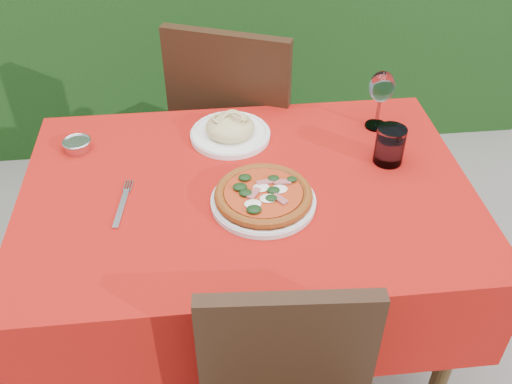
{
  "coord_description": "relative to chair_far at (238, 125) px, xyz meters",
  "views": [
    {
      "loc": [
        -0.11,
        -1.24,
        1.75
      ],
      "look_at": [
        0.02,
        -0.05,
        0.77
      ],
      "focal_mm": 40.0,
      "sensor_mm": 36.0,
      "label": 1
    }
  ],
  "objects": [
    {
      "name": "steel_ramekin",
      "position": [
        -0.51,
        -0.37,
        0.2
      ],
      "size": [
        0.08,
        0.08,
        0.03
      ],
      "primitive_type": "cylinder",
      "color": "silver",
      "rests_on": "dining_table"
    },
    {
      "name": "dining_table",
      "position": [
        -0.02,
        -0.61,
        0.03
      ],
      "size": [
        1.26,
        0.86,
        0.75
      ],
      "color": "#442D16",
      "rests_on": "ground"
    },
    {
      "name": "water_glass",
      "position": [
        0.4,
        -0.53,
        0.24
      ],
      "size": [
        0.09,
        0.09,
        0.11
      ],
      "color": "silver",
      "rests_on": "dining_table"
    },
    {
      "name": "pizza_plate",
      "position": [
        0.02,
        -0.68,
        0.21
      ],
      "size": [
        0.31,
        0.31,
        0.05
      ],
      "rotation": [
        0.0,
        0.0,
        -0.25
      ],
      "color": "silver",
      "rests_on": "dining_table"
    },
    {
      "name": "chair_far",
      "position": [
        0.0,
        0.0,
        0.0
      ],
      "size": [
        0.58,
        0.58,
        0.98
      ],
      "rotation": [
        0.0,
        0.0,
        2.75
      ],
      "color": "black",
      "rests_on": "ground"
    },
    {
      "name": "pasta_plate",
      "position": [
        -0.05,
        -0.35,
        0.21
      ],
      "size": [
        0.25,
        0.25,
        0.07
      ],
      "rotation": [
        0.0,
        0.0,
        0.4
      ],
      "color": "white",
      "rests_on": "dining_table"
    },
    {
      "name": "wine_glass",
      "position": [
        0.42,
        -0.34,
        0.32
      ],
      "size": [
        0.08,
        0.08,
        0.19
      ],
      "color": "silver",
      "rests_on": "dining_table"
    },
    {
      "name": "fork",
      "position": [
        -0.36,
        -0.67,
        0.19
      ],
      "size": [
        0.05,
        0.22,
        0.01
      ],
      "primitive_type": "cube",
      "rotation": [
        0.0,
        0.0,
        -0.13
      ],
      "color": "#B3B3BA",
      "rests_on": "dining_table"
    },
    {
      "name": "ground",
      "position": [
        -0.02,
        -0.61,
        -0.56
      ],
      "size": [
        60.0,
        60.0,
        0.0
      ],
      "primitive_type": "plane",
      "color": "slate",
      "rests_on": "ground"
    }
  ]
}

